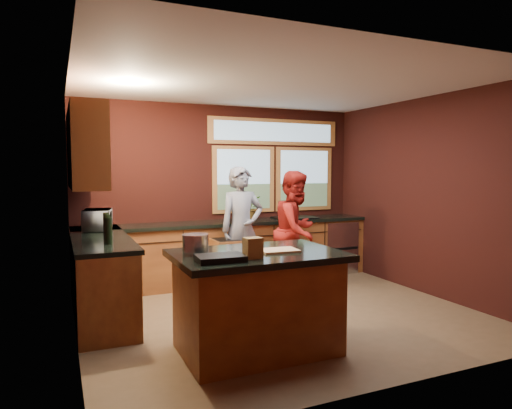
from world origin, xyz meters
TOP-DOWN VIEW (x-y plane):
  - floor at (0.00, 0.00)m, footprint 4.50×4.50m
  - room_shell at (-0.60, 0.32)m, footprint 4.52×4.02m
  - back_counter at (0.20, 1.70)m, footprint 4.50×0.64m
  - left_counter at (-1.95, 0.85)m, footprint 0.64×2.30m
  - island at (-0.69, -0.91)m, footprint 1.55×1.05m
  - person_grey at (-0.03, 1.14)m, footprint 0.65×0.43m
  - person_red at (0.71, 0.89)m, footprint 1.04×0.99m
  - microwave at (-1.92, 1.40)m, footprint 0.41×0.54m
  - potted_plant at (0.35, 1.75)m, footprint 0.34×0.29m
  - paper_towel at (0.22, 1.70)m, footprint 0.12×0.12m
  - cutting_board at (-0.49, -0.96)m, footprint 0.37×0.28m
  - stock_pot at (-1.24, -0.76)m, footprint 0.24×0.24m
  - paper_bag at (-0.84, -1.16)m, footprint 0.16×0.13m
  - black_tray at (-1.14, -1.16)m, footprint 0.42×0.30m

SIDE VIEW (x-z plane):
  - floor at x=0.00m, z-range 0.00..0.00m
  - back_counter at x=0.20m, z-range 0.00..0.93m
  - left_counter at x=-1.95m, z-range 0.00..0.93m
  - island at x=-0.69m, z-range 0.01..0.95m
  - person_red at x=0.71m, z-range 0.00..1.69m
  - person_grey at x=-0.03m, z-range 0.00..1.75m
  - cutting_board at x=-0.49m, z-range 0.94..0.96m
  - black_tray at x=-1.14m, z-range 0.94..0.99m
  - stock_pot at x=-1.24m, z-range 0.94..1.12m
  - paper_bag at x=-0.84m, z-range 0.94..1.12m
  - microwave at x=-1.92m, z-range 0.93..1.20m
  - paper_towel at x=0.22m, z-range 0.93..1.21m
  - potted_plant at x=0.35m, z-range 0.93..1.30m
  - room_shell at x=-0.60m, z-range 0.44..3.15m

